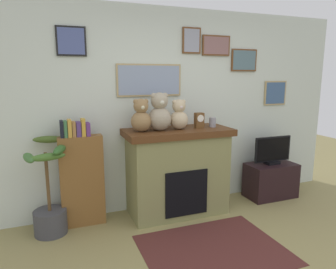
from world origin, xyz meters
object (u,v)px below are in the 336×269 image
Objects in this scene: teddy_bear_grey at (179,116)px; tv_stand at (271,180)px; fireplace at (177,171)px; television at (273,151)px; potted_plant at (50,205)px; candle_jar at (212,122)px; teddy_bear_cream at (141,117)px; mantel_clock at (199,120)px; teddy_bear_tan at (160,113)px; bookshelf at (82,177)px.

tv_stand is at bearing 0.36° from teddy_bear_grey.
television is at bearing -0.41° from fireplace.
candle_jar is (2.02, -0.01, 0.82)m from potted_plant.
potted_plant is 2.77× the size of teddy_bear_cream.
mantel_clock is at bearing -179.65° from candle_jar.
candle_jar is at bearing 0.05° from teddy_bear_tan.
television is 1.57m from teddy_bear_grey.
fireplace is 2.27× the size of television.
television is at bearing 0.26° from teddy_bear_tan.
teddy_bear_cream is (-0.47, -0.02, 0.72)m from fireplace.
teddy_bear_grey is at bearing -179.70° from television.
fireplace is 1.56m from potted_plant.
fireplace is 3.40× the size of teddy_bear_cream.
bookshelf is at bearing 15.55° from potted_plant.
fireplace reaches higher than potted_plant.
mantel_clock is 0.76m from teddy_bear_cream.
tv_stand is 5.80× the size of candle_jar.
television is (2.65, -0.10, 0.11)m from bookshelf.
teddy_bear_tan reaches higher than teddy_bear_cream.
candle_jar is 0.31× the size of teddy_bear_cream.
bookshelf reaches higher than candle_jar.
teddy_bear_tan is at bearing -0.02° from teddy_bear_cream.
tv_stand is 1.92× the size of teddy_bear_grey.
fireplace is 6.96× the size of mantel_clock.
candle_jar reaches higher than television.
fireplace is at bearing 0.42° from potted_plant.
teddy_bear_tan is 1.24× the size of teddy_bear_grey.
candle_jar is (1.65, -0.11, 0.58)m from bookshelf.
teddy_bear_cream is (-0.76, 0.00, 0.08)m from mantel_clock.
fireplace is 0.77m from candle_jar.
mantel_clock is 0.29m from teddy_bear_grey.
mantel_clock reaches higher than potted_plant.
teddy_bear_grey is at bearing -65.83° from fireplace.
candle_jar is at bearing -0.18° from potted_plant.
teddy_bear_tan is at bearing -175.70° from fireplace.
mantel_clock is (1.46, -0.11, 0.61)m from bookshelf.
potted_plant is 1.85× the size of television.
candle_jar is at bearing -3.76° from bookshelf.
bookshelf is 1.18m from teddy_bear_tan.
tv_stand is at bearing 90.00° from television.
teddy_bear_tan reaches higher than bookshelf.
bookshelf is at bearing 175.70° from mantel_clock.
teddy_bear_grey is at bearing -179.64° from tv_stand.
mantel_clock is 0.52× the size of teddy_bear_grey.
tv_stand is at bearing 0.51° from candle_jar.
mantel_clock is 0.49× the size of teddy_bear_cream.
television is 2.03m from teddy_bear_cream.
candle_jar is 0.64× the size of mantel_clock.
mantel_clock is at bearing -179.52° from tv_stand.
fireplace is at bearing 114.17° from teddy_bear_grey.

